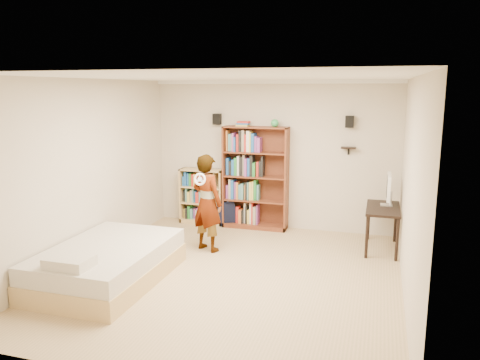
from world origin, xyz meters
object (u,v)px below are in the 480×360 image
object	(u,v)px
computer_desk	(382,228)
daybed	(108,259)
tall_bookshelf	(255,178)
low_bookshelf	(202,196)
person	(207,203)

from	to	relation	value
computer_desk	daybed	distance (m)	4.25
tall_bookshelf	computer_desk	size ratio (longest dim) A/B	1.83
tall_bookshelf	low_bookshelf	world-z (taller)	tall_bookshelf
low_bookshelf	person	xyz separation A→B (m)	(0.64, -1.42, 0.25)
low_bookshelf	daybed	world-z (taller)	low_bookshelf
daybed	person	world-z (taller)	person
computer_desk	daybed	world-z (taller)	computer_desk
computer_desk	tall_bookshelf	bearing A→B (deg)	165.42
tall_bookshelf	low_bookshelf	xyz separation A→B (m)	(-1.06, 0.02, -0.42)
tall_bookshelf	computer_desk	distance (m)	2.41
low_bookshelf	computer_desk	bearing A→B (deg)	-10.32
tall_bookshelf	daybed	world-z (taller)	tall_bookshelf
low_bookshelf	computer_desk	size ratio (longest dim) A/B	1.02
low_bookshelf	daybed	bearing A→B (deg)	-93.96
daybed	person	bearing A→B (deg)	61.54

